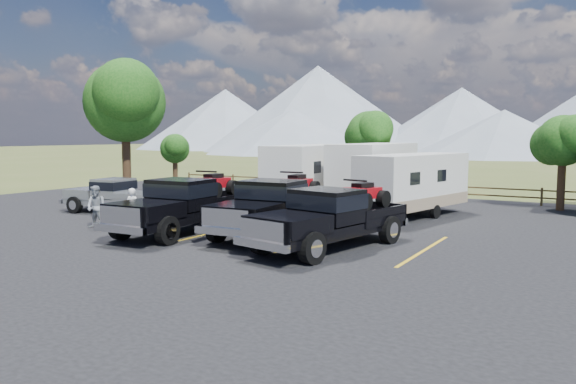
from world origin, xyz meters
The scene contains 18 objects.
ground centered at (0.00, 0.00, 0.00)m, with size 320.00×320.00×0.00m, color #485725.
asphalt_lot centered at (0.00, 3.00, 0.02)m, with size 44.00×34.00×0.04m, color black.
stall_lines centered at (0.00, 4.00, 0.04)m, with size 12.12×5.50×0.01m.
tree_big_nw centered at (-12.55, 9.03, 5.60)m, with size 5.54×5.18×7.84m.
tree_ne_a centered at (8.97, 17.01, 3.48)m, with size 3.11×2.92×4.76m.
tree_north centered at (-2.03, 19.02, 3.83)m, with size 3.46×3.24×5.25m.
tree_nw_small centered at (-16.02, 17.01, 2.78)m, with size 2.59×2.43×3.85m.
rail_fence centered at (2.00, 18.50, 0.61)m, with size 36.12×0.12×1.00m.
mountain_range centered at (-7.63, 105.98, 7.87)m, with size 209.00×71.00×20.00m.
rig_left centered at (-2.99, 2.82, 1.15)m, with size 2.64×6.97×2.30m.
rig_center centered at (0.24, 4.16, 1.15)m, with size 2.73×6.99×2.30m.
rig_right centered at (3.22, 2.86, 1.10)m, with size 3.38×6.89×2.21m.
trailer_left centered at (-2.89, 12.95, 1.71)m, with size 2.87×9.22×3.19m.
trailer_center centered at (0.33, 14.07, 1.76)m, with size 2.67×9.44×3.28m.
trailer_right centered at (3.34, 11.13, 1.54)m, with size 3.58×8.26×2.86m.
pickup_silver centered at (-9.33, 5.23, 0.90)m, with size 5.68×2.41×1.66m.
person_a centered at (-5.30, 2.34, 0.86)m, with size 0.60×0.39×1.64m, color white.
person_b centered at (-6.64, 1.69, 0.90)m, with size 0.84×0.65×1.72m, color gray.
Camera 1 is at (11.15, -13.71, 3.78)m, focal length 35.00 mm.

